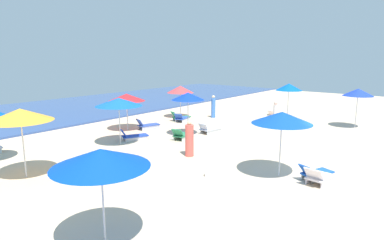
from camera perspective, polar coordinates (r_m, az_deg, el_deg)
ground_plane at (r=14.20m, az=24.97°, el=-8.94°), size 60.00×60.00×0.00m
ocean at (r=29.62m, az=-24.46°, el=1.25°), size 60.00×13.47×0.12m
umbrella_0 at (r=25.79m, az=16.52°, el=5.52°), size 1.96×1.96×2.58m
lounge_chair_0_0 at (r=25.48m, az=14.30°, el=0.83°), size 1.37×0.89×0.63m
umbrella_1 at (r=17.46m, az=-12.64°, el=3.09°), size 2.44×2.44×2.48m
lounge_chair_1_0 at (r=18.56m, az=-10.17°, el=-2.74°), size 1.60×1.17×0.66m
umbrella_2 at (r=12.87m, az=15.39°, el=0.39°), size 2.30×2.30×2.54m
lounge_chair_2_0 at (r=13.42m, az=20.69°, el=-8.64°), size 1.53×1.05×0.66m
lounge_chair_2_1 at (r=12.99m, az=21.17°, el=-9.23°), size 1.34×0.80×0.72m
umbrella_3 at (r=13.79m, az=-27.74°, el=0.80°), size 2.36×2.36×2.69m
umbrella_5 at (r=20.82m, az=-11.33°, el=3.89°), size 2.29×2.29×2.31m
lounge_chair_5_0 at (r=21.07m, az=-7.76°, el=-0.90°), size 1.56×0.99×0.72m
umbrella_6 at (r=24.64m, az=-2.05°, el=5.36°), size 2.01×2.01×2.42m
lounge_chair_6_0 at (r=23.32m, az=-1.86°, el=0.31°), size 1.35×0.88×0.65m
lounge_chair_6_1 at (r=23.73m, az=-2.07°, el=0.52°), size 1.54×1.01×0.72m
umbrella_7 at (r=8.09m, az=-15.62°, el=-6.39°), size 2.36×2.36×2.47m
umbrella_8 at (r=18.92m, az=-0.71°, el=4.16°), size 1.91×1.91×2.55m
lounge_chair_8_0 at (r=18.34m, az=-1.86°, el=-2.62°), size 1.33×0.82×0.70m
lounge_chair_8_1 at (r=19.91m, az=3.07°, el=-1.57°), size 1.50×0.84×0.67m
umbrella_9 at (r=23.59m, az=26.96°, el=4.32°), size 1.89×1.89×2.56m
beachgoer_0 at (r=24.86m, az=3.73°, el=2.27°), size 0.46×0.46×1.71m
beachgoer_1 at (r=15.22m, az=-0.46°, el=-3.49°), size 0.55×0.55×1.69m
beachgoer_2 at (r=22.43m, az=14.29°, el=0.96°), size 0.34×0.34×1.66m
beach_ball_0 at (r=24.39m, az=17.80°, el=0.06°), size 0.33×0.33×0.33m
cooler_box_1 at (r=12.86m, az=3.59°, el=-9.02°), size 0.39×0.52×0.39m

